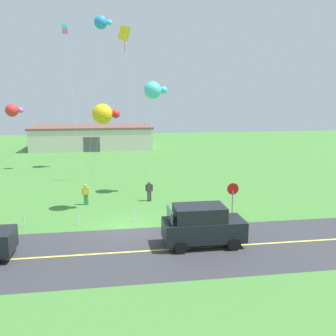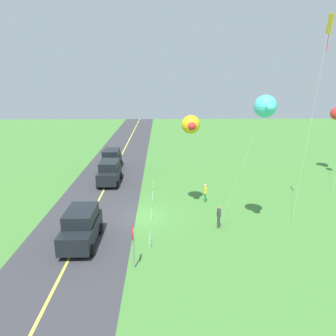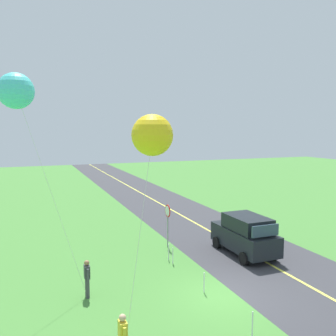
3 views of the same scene
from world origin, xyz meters
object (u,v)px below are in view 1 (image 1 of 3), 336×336
Objects in this scene: kite_green_far at (125,37)px; kite_yellow_high at (65,30)px; car_suv_foreground at (202,225)px; person_adult_near at (86,194)px; kite_blue_mid at (154,90)px; kite_orange_near at (101,22)px; kite_red_low at (103,114)px; stop_sign at (233,194)px; warehouse_distant at (93,137)px; kite_pink_drift at (13,110)px; person_adult_companion at (149,190)px.

kite_yellow_high is at bearing 130.42° from kite_green_far.
car_suv_foreground is 11.11m from person_adult_near.
kite_orange_near reaches higher than kite_blue_mid.
kite_red_low reaches higher than car_suv_foreground.
car_suv_foreground is 1.72× the size of stop_sign.
kite_blue_mid is (-1.30, 11.55, 7.35)m from car_suv_foreground.
kite_orange_near reaches higher than kite_red_low.
kite_green_far is at bearing 77.52° from kite_red_low.
car_suv_foreground is 0.24× the size of warehouse_distant.
kite_pink_drift reaches higher than person_adult_near.
kite_orange_near is at bearing -4.57° from kite_pink_drift.
kite_pink_drift is 19.43m from warehouse_distant.
kite_blue_mid is 0.60× the size of kite_yellow_high.
stop_sign is 27.81m from kite_pink_drift.
kite_blue_mid is at bearing -70.37° from kite_orange_near.
car_suv_foreground is 9.32m from person_adult_companion.
kite_pink_drift is 0.39× the size of warehouse_distant.
kite_blue_mid is (5.47, 2.75, 7.64)m from person_adult_near.
person_adult_companion is at bearing 102.22° from car_suv_foreground.
kite_green_far is (-2.05, 4.35, 4.70)m from kite_blue_mid.
person_adult_near is 4.81m from person_adult_companion.
kite_pink_drift is at bearing 122.52° from car_suv_foreground.
kite_orange_near reaches higher than person_adult_near.
person_adult_near is at bearing 57.64° from person_adult_companion.
stop_sign is 26.15m from kite_yellow_high.
kite_red_low is (1.52, -1.46, 5.97)m from person_adult_near.
kite_pink_drift is (-6.12, 1.27, -8.26)m from kite_yellow_high.
person_adult_companion is at bearing -78.48° from kite_green_far.
person_adult_near is 6.33m from kite_red_low.
kite_pink_drift is at bearing 131.63° from stop_sign.
person_adult_near is at bearing -153.31° from kite_blue_mid.
warehouse_distant is at bearing 105.69° from stop_sign.
kite_pink_drift is (-8.55, 15.23, 5.68)m from person_adult_near.
kite_pink_drift is at bearing 138.31° from kite_blue_mid.
person_adult_near is 19.88m from kite_yellow_high.
kite_red_low reaches higher than person_adult_companion.
kite_pink_drift is (-15.32, 24.04, 5.39)m from car_suv_foreground.
warehouse_distant reaches higher than stop_sign.
kite_yellow_high is (-2.43, 13.96, 13.94)m from person_adult_near.
kite_yellow_high reaches higher than person_adult_near.
warehouse_distant is (-2.46, 33.91, -5.08)m from kite_red_low.
kite_blue_mid is at bearing -170.96° from person_adult_near.
kite_orange_near is (1.29, 14.45, 14.85)m from person_adult_near.
kite_yellow_high is 22.68m from warehouse_distant.
kite_green_far reaches higher than kite_blue_mid.
kite_orange_near reaches higher than car_suv_foreground.
warehouse_distant is (-2.23, 18.00, -13.96)m from kite_orange_near.
car_suv_foreground is 13.76m from kite_blue_mid.
kite_blue_mid reaches higher than person_adult_near.
warehouse_distant reaches higher than person_adult_companion.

